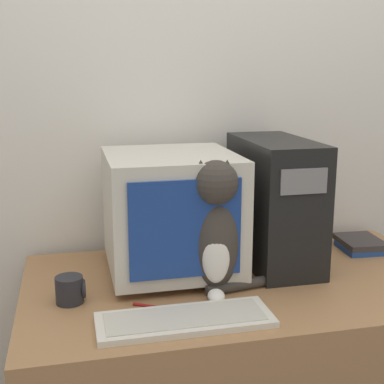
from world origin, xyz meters
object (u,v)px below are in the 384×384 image
(cat, at_px, (216,232))
(keyboard, at_px, (185,320))
(crt_monitor, at_px, (171,212))
(computer_tower, at_px, (274,202))
(mug, at_px, (70,290))
(pen, at_px, (158,307))
(book_stack, at_px, (361,244))

(cat, bearing_deg, keyboard, -113.55)
(crt_monitor, relative_size, keyboard, 0.94)
(cat, bearing_deg, computer_tower, 48.91)
(crt_monitor, distance_m, cat, 0.22)
(crt_monitor, height_order, keyboard, crt_monitor)
(cat, bearing_deg, crt_monitor, 129.82)
(cat, xyz_separation_m, mug, (-0.44, 0.01, -0.15))
(crt_monitor, xyz_separation_m, computer_tower, (0.37, 0.01, 0.01))
(keyboard, bearing_deg, computer_tower, 44.03)
(computer_tower, xyz_separation_m, pen, (-0.47, -0.29, -0.22))
(keyboard, height_order, mug, mug)
(book_stack, distance_m, pen, 0.90)
(computer_tower, height_order, mug, computer_tower)
(cat, distance_m, pen, 0.29)
(computer_tower, bearing_deg, crt_monitor, -178.32)
(keyboard, bearing_deg, crt_monitor, 84.32)
(mug, bearing_deg, book_stack, 11.95)
(book_stack, relative_size, mug, 2.21)
(crt_monitor, distance_m, book_stack, 0.77)
(cat, bearing_deg, mug, -169.47)
(cat, relative_size, pen, 3.06)
(keyboard, relative_size, mug, 5.48)
(mug, bearing_deg, keyboard, -34.26)
(crt_monitor, xyz_separation_m, mug, (-0.34, -0.18, -0.17))
(computer_tower, relative_size, book_stack, 2.38)
(crt_monitor, bearing_deg, book_stack, 3.91)
(keyboard, distance_m, cat, 0.30)
(crt_monitor, height_order, mug, crt_monitor)
(keyboard, relative_size, book_stack, 2.48)
(crt_monitor, height_order, book_stack, crt_monitor)
(computer_tower, bearing_deg, cat, -143.20)
(keyboard, bearing_deg, pen, 118.77)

